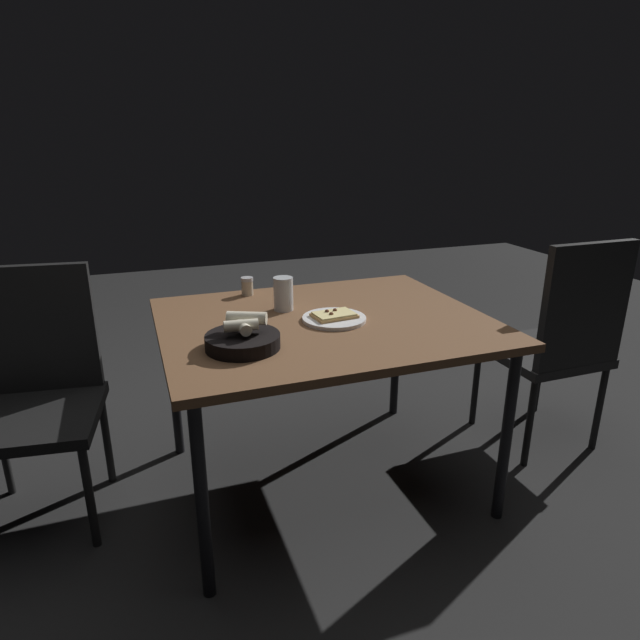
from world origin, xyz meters
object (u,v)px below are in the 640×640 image
dining_table (324,333)px  chair_near (559,337)px  pizza_plate (334,318)px  pepper_shaker (247,287)px  chair_far (35,383)px  beer_glass (283,296)px  bread_basket (242,338)px

dining_table → chair_near: (-1.05, 0.09, -0.12)m
pizza_plate → pepper_shaker: pepper_shaker is taller
chair_near → chair_far: chair_near is taller
dining_table → chair_far: (1.02, -0.22, -0.14)m
pepper_shaker → pizza_plate: bearing=117.4°
pizza_plate → chair_far: (1.05, -0.25, -0.21)m
pizza_plate → beer_glass: beer_glass is taller
bread_basket → chair_far: (0.68, -0.41, -0.23)m
beer_glass → chair_near: bearing=168.2°
dining_table → pepper_shaker: (0.20, -0.41, 0.09)m
chair_near → pizza_plate: bearing=-3.1°
dining_table → bread_basket: bread_basket is taller
chair_far → dining_table: bearing=167.7°
bread_basket → chair_far: chair_far is taller
chair_near → beer_glass: bearing=-11.8°
bread_basket → chair_near: (-1.39, -0.10, -0.21)m
pepper_shaker → chair_near: size_ratio=0.08×
bread_basket → pepper_shaker: bearing=-104.0°
bread_basket → pepper_shaker: 0.61m
chair_near → bread_basket: bearing=3.9°
pizza_plate → beer_glass: (0.14, -0.19, 0.05)m
chair_near → chair_far: 2.09m
bread_basket → dining_table: bearing=-152.3°
pepper_shaker → chair_near: 1.35m
pizza_plate → chair_near: 1.04m
pizza_plate → bread_basket: bread_basket is taller
pepper_shaker → chair_far: 0.88m
dining_table → beer_glass: 0.22m
pepper_shaker → chair_near: bearing=158.4°
dining_table → pizza_plate: pizza_plate is taller
pepper_shaker → chair_far: (0.83, 0.18, -0.23)m
pizza_plate → chair_near: chair_near is taller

